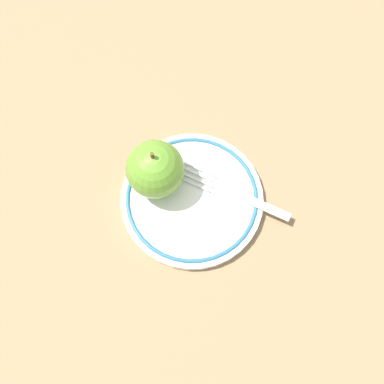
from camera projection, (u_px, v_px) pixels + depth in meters
The scene contains 4 objects.
ground_plane at pixel (196, 215), 0.62m from camera, with size 2.00×2.00×0.00m, color olive.
plate at pixel (192, 199), 0.62m from camera, with size 0.21×0.21×0.02m.
apple_red_whole at pixel (155, 169), 0.58m from camera, with size 0.08×0.08×0.09m.
fork at pixel (234, 193), 0.61m from camera, with size 0.03×0.18×0.00m.
Camera 1 is at (-0.16, -0.08, 0.59)m, focal length 40.00 mm.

